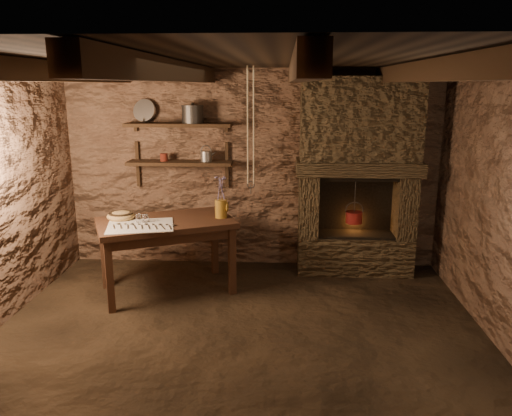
# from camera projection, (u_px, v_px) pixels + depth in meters

# --- Properties ---
(floor) EXTENTS (4.50, 4.50, 0.00)m
(floor) POSITION_uv_depth(u_px,v_px,m) (238.00, 340.00, 4.44)
(floor) COLOR black
(floor) RESTS_ON ground
(back_wall) EXTENTS (4.50, 0.04, 2.40)m
(back_wall) POSITION_uv_depth(u_px,v_px,m) (252.00, 170.00, 6.09)
(back_wall) COLOR #482F22
(back_wall) RESTS_ON floor
(front_wall) EXTENTS (4.50, 0.04, 2.40)m
(front_wall) POSITION_uv_depth(u_px,v_px,m) (195.00, 318.00, 2.21)
(front_wall) COLOR #482F22
(front_wall) RESTS_ON floor
(ceiling) EXTENTS (4.50, 4.00, 0.04)m
(ceiling) POSITION_uv_depth(u_px,v_px,m) (235.00, 59.00, 3.86)
(ceiling) COLOR black
(ceiling) RESTS_ON back_wall
(beam_far_left) EXTENTS (0.14, 3.95, 0.16)m
(beam_far_left) POSITION_uv_depth(u_px,v_px,m) (47.00, 71.00, 3.96)
(beam_far_left) COLOR black
(beam_far_left) RESTS_ON ceiling
(beam_mid_left) EXTENTS (0.14, 3.95, 0.16)m
(beam_mid_left) POSITION_uv_depth(u_px,v_px,m) (172.00, 71.00, 3.91)
(beam_mid_left) COLOR black
(beam_mid_left) RESTS_ON ceiling
(beam_mid_right) EXTENTS (0.14, 3.95, 0.16)m
(beam_mid_right) POSITION_uv_depth(u_px,v_px,m) (300.00, 71.00, 3.85)
(beam_mid_right) COLOR black
(beam_mid_right) RESTS_ON ceiling
(beam_far_right) EXTENTS (0.14, 3.95, 0.16)m
(beam_far_right) POSITION_uv_depth(u_px,v_px,m) (431.00, 71.00, 3.80)
(beam_far_right) COLOR black
(beam_far_right) RESTS_ON ceiling
(shelf_lower) EXTENTS (1.25, 0.30, 0.04)m
(shelf_lower) POSITION_uv_depth(u_px,v_px,m) (180.00, 163.00, 5.95)
(shelf_lower) COLOR black
(shelf_lower) RESTS_ON back_wall
(shelf_upper) EXTENTS (1.25, 0.30, 0.04)m
(shelf_upper) POSITION_uv_depth(u_px,v_px,m) (179.00, 125.00, 5.84)
(shelf_upper) COLOR black
(shelf_upper) RESTS_ON back_wall
(hearth) EXTENTS (1.43, 0.51, 2.30)m
(hearth) POSITION_uv_depth(u_px,v_px,m) (358.00, 172.00, 5.79)
(hearth) COLOR #34281A
(hearth) RESTS_ON floor
(work_table) EXTENTS (1.61, 1.31, 0.80)m
(work_table) POSITION_uv_depth(u_px,v_px,m) (167.00, 253.00, 5.40)
(work_table) COLOR #361E12
(work_table) RESTS_ON floor
(linen_cloth) EXTENTS (0.76, 0.67, 0.01)m
(linen_cloth) POSITION_uv_depth(u_px,v_px,m) (140.00, 226.00, 5.08)
(linen_cloth) COLOR white
(linen_cloth) RESTS_ON work_table
(pewter_cutlery_row) EXTENTS (0.58, 0.33, 0.01)m
(pewter_cutlery_row) POSITION_uv_depth(u_px,v_px,m) (140.00, 225.00, 5.06)
(pewter_cutlery_row) COLOR gray
(pewter_cutlery_row) RESTS_ON linen_cloth
(drinking_glasses) EXTENTS (0.21, 0.06, 0.08)m
(drinking_glasses) POSITION_uv_depth(u_px,v_px,m) (145.00, 218.00, 5.19)
(drinking_glasses) COLOR white
(drinking_glasses) RESTS_ON linen_cloth
(stoneware_jug) EXTENTS (0.15, 0.14, 0.46)m
(stoneware_jug) POSITION_uv_depth(u_px,v_px,m) (221.00, 200.00, 5.37)
(stoneware_jug) COLOR #AE7921
(stoneware_jug) RESTS_ON work_table
(wooden_bowl) EXTENTS (0.30, 0.30, 0.11)m
(wooden_bowl) POSITION_uv_depth(u_px,v_px,m) (121.00, 216.00, 5.34)
(wooden_bowl) COLOR olive
(wooden_bowl) RESTS_ON work_table
(iron_stockpot) EXTENTS (0.30, 0.30, 0.19)m
(iron_stockpot) POSITION_uv_depth(u_px,v_px,m) (193.00, 115.00, 5.81)
(iron_stockpot) COLOR #2B2926
(iron_stockpot) RESTS_ON shelf_upper
(tin_pan) EXTENTS (0.29, 0.17, 0.27)m
(tin_pan) POSITION_uv_depth(u_px,v_px,m) (144.00, 111.00, 5.93)
(tin_pan) COLOR #A09F9A
(tin_pan) RESTS_ON shelf_upper
(small_kettle) EXTENTS (0.20, 0.16, 0.19)m
(small_kettle) POSITION_uv_depth(u_px,v_px,m) (206.00, 156.00, 5.92)
(small_kettle) COLOR #A09F9A
(small_kettle) RESTS_ON shelf_lower
(rusty_tin) EXTENTS (0.12, 0.12, 0.09)m
(rusty_tin) POSITION_uv_depth(u_px,v_px,m) (164.00, 157.00, 5.95)
(rusty_tin) COLOR #541810
(rusty_tin) RESTS_ON shelf_lower
(red_pot) EXTENTS (0.22, 0.21, 0.54)m
(red_pot) POSITION_uv_depth(u_px,v_px,m) (354.00, 216.00, 5.87)
(red_pot) COLOR maroon
(red_pot) RESTS_ON hearth
(hanging_ropes) EXTENTS (0.08, 0.08, 1.20)m
(hanging_ropes) POSITION_uv_depth(u_px,v_px,m) (251.00, 126.00, 5.02)
(hanging_ropes) COLOR beige
(hanging_ropes) RESTS_ON ceiling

